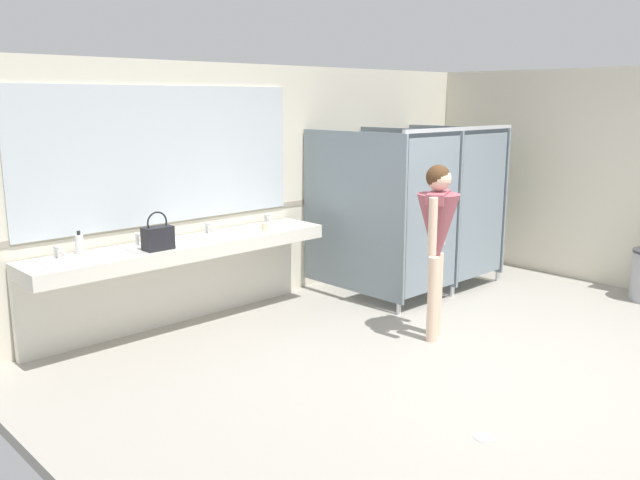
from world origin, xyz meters
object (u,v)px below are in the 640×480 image
object	(u,v)px
person_standing	(437,230)
soap_dispenser	(79,244)
handbag	(158,237)
paper_cup	(265,227)

from	to	relation	value
person_standing	soap_dispenser	distance (m)	3.27
handbag	soap_dispenser	world-z (taller)	handbag
soap_dispenser	paper_cup	size ratio (longest dim) A/B	2.59
person_standing	handbag	bearing A→B (deg)	138.60
handbag	soap_dispenser	size ratio (longest dim) A/B	1.69
handbag	soap_dispenser	distance (m)	0.69
person_standing	soap_dispenser	xyz separation A→B (m)	(-2.55, 2.04, -0.07)
soap_dispenser	person_standing	bearing A→B (deg)	-38.69
soap_dispenser	paper_cup	world-z (taller)	soap_dispenser
person_standing	handbag	xyz separation A→B (m)	(-1.95, 1.72, -0.05)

